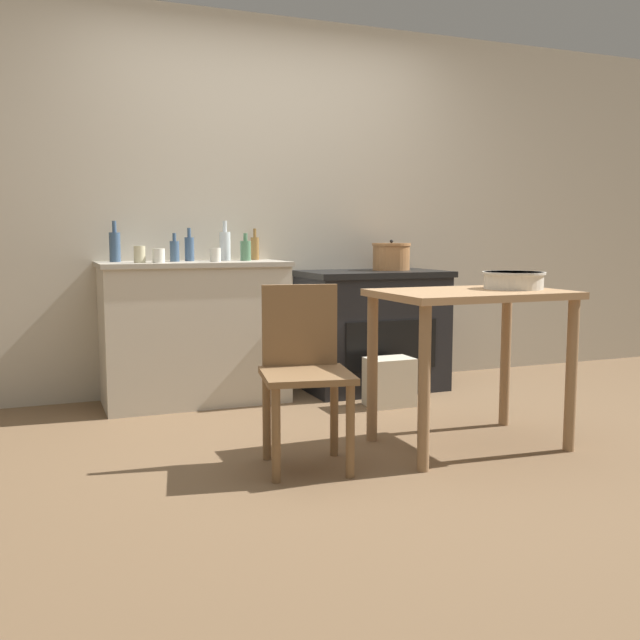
# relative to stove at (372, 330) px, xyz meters

# --- Properties ---
(ground_plane) EXTENTS (14.00, 14.00, 0.00)m
(ground_plane) POSITION_rel_stove_xyz_m (-0.67, -1.25, -0.42)
(ground_plane) COLOR brown
(wall_back) EXTENTS (8.00, 0.07, 2.55)m
(wall_back) POSITION_rel_stove_xyz_m (-0.67, 0.34, 0.86)
(wall_back) COLOR beige
(wall_back) RESTS_ON ground_plane
(counter_cabinet) EXTENTS (1.18, 0.55, 0.91)m
(counter_cabinet) POSITION_rel_stove_xyz_m (-1.24, 0.04, 0.04)
(counter_cabinet) COLOR beige
(counter_cabinet) RESTS_ON ground_plane
(stove) EXTENTS (0.99, 0.64, 0.83)m
(stove) POSITION_rel_stove_xyz_m (0.00, 0.00, 0.00)
(stove) COLOR black
(stove) RESTS_ON ground_plane
(work_table) EXTENTS (0.93, 0.63, 0.80)m
(work_table) POSITION_rel_stove_xyz_m (-0.15, -1.44, 0.24)
(work_table) COLOR #A87F56
(work_table) RESTS_ON ground_plane
(chair) EXTENTS (0.47, 0.47, 0.84)m
(chair) POSITION_rel_stove_xyz_m (-1.03, -1.41, 0.04)
(chair) COLOR olive
(chair) RESTS_ON ground_plane
(flour_sack) EXTENTS (0.29, 0.20, 0.31)m
(flour_sack) POSITION_rel_stove_xyz_m (-0.13, -0.52, -0.26)
(flour_sack) COLOR beige
(flour_sack) RESTS_ON ground_plane
(stock_pot) EXTENTS (0.27, 0.27, 0.21)m
(stock_pot) POSITION_rel_stove_xyz_m (0.17, 0.04, 0.51)
(stock_pot) COLOR #B77A47
(stock_pot) RESTS_ON stove
(mixing_bowl_large) EXTENTS (0.32, 0.32, 0.09)m
(mixing_bowl_large) POSITION_rel_stove_xyz_m (0.11, -1.43, 0.43)
(mixing_bowl_large) COLOR silver
(mixing_bowl_large) RESTS_ON work_table
(bottle_far_left) EXTENTS (0.06, 0.06, 0.21)m
(bottle_far_left) POSITION_rel_stove_xyz_m (-1.24, 0.15, 0.57)
(bottle_far_left) COLOR #3D5675
(bottle_far_left) RESTS_ON counter_cabinet
(bottle_left) EXTENTS (0.07, 0.07, 0.18)m
(bottle_left) POSITION_rel_stove_xyz_m (-0.88, 0.09, 0.56)
(bottle_left) COLOR #517F5B
(bottle_left) RESTS_ON counter_cabinet
(bottle_mid_left) EXTENTS (0.06, 0.06, 0.21)m
(bottle_mid_left) POSITION_rel_stove_xyz_m (-0.77, 0.23, 0.57)
(bottle_mid_left) COLOR olive
(bottle_mid_left) RESTS_ON counter_cabinet
(bottle_center_left) EXTENTS (0.06, 0.06, 0.18)m
(bottle_center_left) POSITION_rel_stove_xyz_m (-1.35, 0.09, 0.56)
(bottle_center_left) COLOR #3D5675
(bottle_center_left) RESTS_ON counter_cabinet
(bottle_center) EXTENTS (0.07, 0.07, 0.25)m
(bottle_center) POSITION_rel_stove_xyz_m (-1.70, 0.17, 0.59)
(bottle_center) COLOR #3D5675
(bottle_center) RESTS_ON counter_cabinet
(bottle_center_right) EXTENTS (0.07, 0.07, 0.26)m
(bottle_center_right) POSITION_rel_stove_xyz_m (-1.00, 0.18, 0.59)
(bottle_center_right) COLOR silver
(bottle_center_right) RESTS_ON counter_cabinet
(cup_mid_right) EXTENTS (0.07, 0.07, 0.10)m
(cup_mid_right) POSITION_rel_stove_xyz_m (-1.58, -0.05, 0.54)
(cup_mid_right) COLOR beige
(cup_mid_right) RESTS_ON counter_cabinet
(cup_right) EXTENTS (0.07, 0.07, 0.09)m
(cup_right) POSITION_rel_stove_xyz_m (-1.12, -0.07, 0.53)
(cup_right) COLOR silver
(cup_right) RESTS_ON counter_cabinet
(cup_far_right) EXTENTS (0.08, 0.08, 0.09)m
(cup_far_right) POSITION_rel_stove_xyz_m (-1.47, -0.07, 0.53)
(cup_far_right) COLOR silver
(cup_far_right) RESTS_ON counter_cabinet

